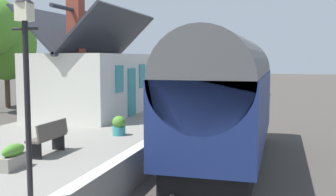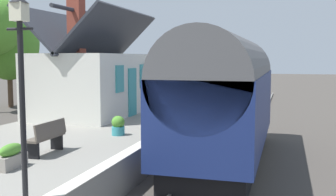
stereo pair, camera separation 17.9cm
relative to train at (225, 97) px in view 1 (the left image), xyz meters
The scene contains 16 objects.
ground_plane 2.93m from the train, 27.89° to the left, with size 160.00×160.00×0.00m, color #423D38.
platform 5.68m from the train, 71.71° to the left, with size 32.00×6.47×0.97m, color gray.
platform_edge_coping 2.95m from the train, 50.77° to the left, with size 32.00×0.36×0.02m, color beige.
rail_near 2.83m from the train, 23.05° to the right, with size 52.00×0.08×0.14m, color gray.
rail_far 2.83m from the train, 22.94° to the left, with size 52.00×0.08×0.14m, color gray.
train is the anchor object (origin of this frame).
station_building 6.96m from the train, 65.40° to the left, with size 6.45×3.81×5.48m.
bench_near_building 10.00m from the train, 25.32° to the left, with size 1.42×0.50×0.88m.
bench_mid_platform 5.99m from the train, 137.08° to the left, with size 1.40×0.44×0.88m.
planter_bench_left 14.75m from the train, 22.90° to the left, with size 0.70×0.70×1.01m.
planter_under_sign 7.17m from the train, 145.16° to the left, with size 0.83×0.32×0.58m.
planter_bench_right 3.68m from the train, 112.05° to the left, with size 0.43×0.43×0.65m.
planter_edge_far 14.96m from the train, 31.35° to the left, with size 0.53×0.53×0.77m.
lamp_post_platform 8.07m from the train, 162.24° to the left, with size 0.32×0.50×3.62m.
station_sign_board 9.09m from the train, 19.23° to the left, with size 0.96×0.06×1.57m.
tree_far_right 20.58m from the train, 56.47° to the left, with size 4.62×4.04×7.26m.
Camera 1 is at (-15.47, -2.73, 3.51)m, focal length 43.88 mm.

